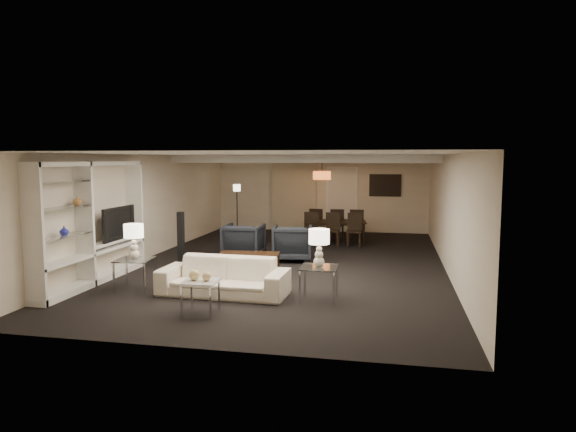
# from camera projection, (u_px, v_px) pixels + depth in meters

# --- Properties ---
(floor) EXTENTS (11.00, 11.00, 0.00)m
(floor) POSITION_uv_depth(u_px,v_px,m) (288.00, 263.00, 11.85)
(floor) COLOR black
(floor) RESTS_ON ground
(ceiling) EXTENTS (7.00, 11.00, 0.02)m
(ceiling) POSITION_uv_depth(u_px,v_px,m) (288.00, 154.00, 11.58)
(ceiling) COLOR silver
(ceiling) RESTS_ON ground
(wall_back) EXTENTS (7.00, 0.02, 2.50)m
(wall_back) POSITION_uv_depth(u_px,v_px,m) (321.00, 194.00, 17.07)
(wall_back) COLOR beige
(wall_back) RESTS_ON ground
(wall_front) EXTENTS (7.00, 0.02, 2.50)m
(wall_front) POSITION_uv_depth(u_px,v_px,m) (200.00, 252.00, 6.36)
(wall_front) COLOR beige
(wall_front) RESTS_ON ground
(wall_left) EXTENTS (0.02, 11.00, 2.50)m
(wall_left) POSITION_uv_depth(u_px,v_px,m) (146.00, 207.00, 12.41)
(wall_left) COLOR beige
(wall_left) RESTS_ON ground
(wall_right) EXTENTS (0.02, 11.00, 2.50)m
(wall_right) POSITION_uv_depth(u_px,v_px,m) (447.00, 213.00, 11.02)
(wall_right) COLOR beige
(wall_right) RESTS_ON ground
(ceiling_soffit) EXTENTS (7.00, 4.00, 0.20)m
(ceiling_soffit) POSITION_uv_depth(u_px,v_px,m) (312.00, 159.00, 15.00)
(ceiling_soffit) COLOR silver
(ceiling_soffit) RESTS_ON ceiling
(curtains) EXTENTS (1.50, 0.12, 2.40)m
(curtains) POSITION_uv_depth(u_px,v_px,m) (294.00, 195.00, 17.18)
(curtains) COLOR beige
(curtains) RESTS_ON wall_back
(door) EXTENTS (0.90, 0.05, 2.10)m
(door) POSITION_uv_depth(u_px,v_px,m) (342.00, 200.00, 16.93)
(door) COLOR silver
(door) RESTS_ON wall_back
(painting) EXTENTS (0.95, 0.04, 0.65)m
(painting) POSITION_uv_depth(u_px,v_px,m) (385.00, 185.00, 16.58)
(painting) COLOR #142D38
(painting) RESTS_ON wall_back
(media_unit) EXTENTS (0.38, 3.40, 2.35)m
(media_unit) POSITION_uv_depth(u_px,v_px,m) (92.00, 223.00, 9.85)
(media_unit) COLOR white
(media_unit) RESTS_ON wall_left
(pendant_light) EXTENTS (0.52, 0.52, 0.24)m
(pendant_light) POSITION_uv_depth(u_px,v_px,m) (322.00, 175.00, 14.99)
(pendant_light) COLOR #D8591E
(pendant_light) RESTS_ON ceiling_soffit
(sofa) EXTENTS (2.30, 0.97, 0.66)m
(sofa) POSITION_uv_depth(u_px,v_px,m) (223.00, 277.00, 9.05)
(sofa) COLOR beige
(sofa) RESTS_ON floor
(coffee_table) EXTENTS (1.30, 0.83, 0.45)m
(coffee_table) POSITION_uv_depth(u_px,v_px,m) (248.00, 264.00, 10.62)
(coffee_table) COLOR black
(coffee_table) RESTS_ON floor
(armchair_left) EXTENTS (0.91, 0.94, 0.84)m
(armchair_left) POSITION_uv_depth(u_px,v_px,m) (244.00, 241.00, 12.38)
(armchair_left) COLOR black
(armchair_left) RESTS_ON floor
(armchair_right) EXTENTS (1.01, 1.04, 0.84)m
(armchair_right) POSITION_uv_depth(u_px,v_px,m) (292.00, 243.00, 12.14)
(armchair_right) COLOR black
(armchair_right) RESTS_ON floor
(side_table_left) EXTENTS (0.69, 0.69, 0.58)m
(side_table_left) POSITION_uv_depth(u_px,v_px,m) (135.00, 275.00, 9.39)
(side_table_left) COLOR white
(side_table_left) RESTS_ON floor
(side_table_right) EXTENTS (0.63, 0.63, 0.58)m
(side_table_right) POSITION_uv_depth(u_px,v_px,m) (319.00, 283.00, 8.72)
(side_table_right) COLOR white
(side_table_right) RESTS_ON floor
(table_lamp_left) EXTENTS (0.35, 0.35, 0.64)m
(table_lamp_left) POSITION_uv_depth(u_px,v_px,m) (134.00, 242.00, 9.33)
(table_lamp_left) COLOR white
(table_lamp_left) RESTS_ON side_table_left
(table_lamp_right) EXTENTS (0.39, 0.39, 0.64)m
(table_lamp_right) POSITION_uv_depth(u_px,v_px,m) (319.00, 248.00, 8.65)
(table_lamp_right) COLOR #F0E9CA
(table_lamp_right) RESTS_ON side_table_right
(marble_table) EXTENTS (0.54, 0.54, 0.52)m
(marble_table) POSITION_uv_depth(u_px,v_px,m) (201.00, 297.00, 7.99)
(marble_table) COLOR white
(marble_table) RESTS_ON floor
(gold_gourd_a) EXTENTS (0.17, 0.17, 0.17)m
(gold_gourd_a) POSITION_uv_depth(u_px,v_px,m) (194.00, 275.00, 7.97)
(gold_gourd_a) COLOR #DBC274
(gold_gourd_a) RESTS_ON marble_table
(gold_gourd_b) EXTENTS (0.15, 0.15, 0.15)m
(gold_gourd_b) POSITION_uv_depth(u_px,v_px,m) (207.00, 276.00, 7.93)
(gold_gourd_b) COLOR tan
(gold_gourd_b) RESTS_ON marble_table
(television) EXTENTS (1.17, 0.15, 0.67)m
(television) POSITION_uv_depth(u_px,v_px,m) (114.00, 223.00, 10.54)
(television) COLOR black
(television) RESTS_ON media_unit
(vase_blue) EXTENTS (0.16, 0.16, 0.17)m
(vase_blue) POSITION_uv_depth(u_px,v_px,m) (64.00, 231.00, 9.00)
(vase_blue) COLOR #272CAC
(vase_blue) RESTS_ON media_unit
(vase_amber) EXTENTS (0.16, 0.16, 0.16)m
(vase_amber) POSITION_uv_depth(u_px,v_px,m) (78.00, 201.00, 9.37)
(vase_amber) COLOR #AD7139
(vase_amber) RESTS_ON media_unit
(floor_speaker) EXTENTS (0.13, 0.13, 1.21)m
(floor_speaker) POSITION_uv_depth(u_px,v_px,m) (181.00, 238.00, 11.64)
(floor_speaker) COLOR black
(floor_speaker) RESTS_ON floor
(dining_table) EXTENTS (1.87, 1.20, 0.62)m
(dining_table) POSITION_uv_depth(u_px,v_px,m) (335.00, 232.00, 14.77)
(dining_table) COLOR black
(dining_table) RESTS_ON floor
(chair_nl) EXTENTS (0.45, 0.45, 0.92)m
(chair_nl) POSITION_uv_depth(u_px,v_px,m) (311.00, 229.00, 14.24)
(chair_nl) COLOR black
(chair_nl) RESTS_ON floor
(chair_nm) EXTENTS (0.43, 0.43, 0.92)m
(chair_nm) POSITION_uv_depth(u_px,v_px,m) (332.00, 230.00, 14.12)
(chair_nm) COLOR black
(chair_nm) RESTS_ON floor
(chair_nr) EXTENTS (0.44, 0.44, 0.92)m
(chair_nr) POSITION_uv_depth(u_px,v_px,m) (354.00, 230.00, 14.00)
(chair_nr) COLOR black
(chair_nr) RESTS_ON floor
(chair_fl) EXTENTS (0.47, 0.47, 0.92)m
(chair_fl) POSITION_uv_depth(u_px,v_px,m) (317.00, 223.00, 15.50)
(chair_fl) COLOR black
(chair_fl) RESTS_ON floor
(chair_fm) EXTENTS (0.46, 0.46, 0.92)m
(chair_fm) POSITION_uv_depth(u_px,v_px,m) (337.00, 224.00, 15.38)
(chair_fm) COLOR black
(chair_fm) RESTS_ON floor
(chair_fr) EXTENTS (0.45, 0.45, 0.92)m
(chair_fr) POSITION_uv_depth(u_px,v_px,m) (357.00, 224.00, 15.26)
(chair_fr) COLOR black
(chair_fr) RESTS_ON floor
(floor_lamp) EXTENTS (0.29, 0.29, 1.60)m
(floor_lamp) POSITION_uv_depth(u_px,v_px,m) (237.00, 210.00, 16.25)
(floor_lamp) COLOR black
(floor_lamp) RESTS_ON floor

